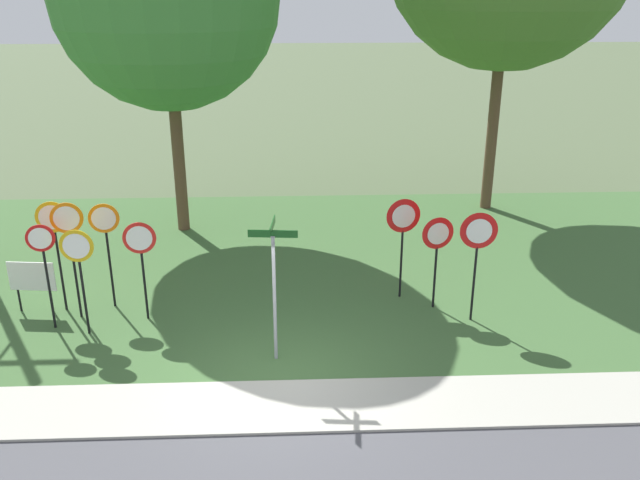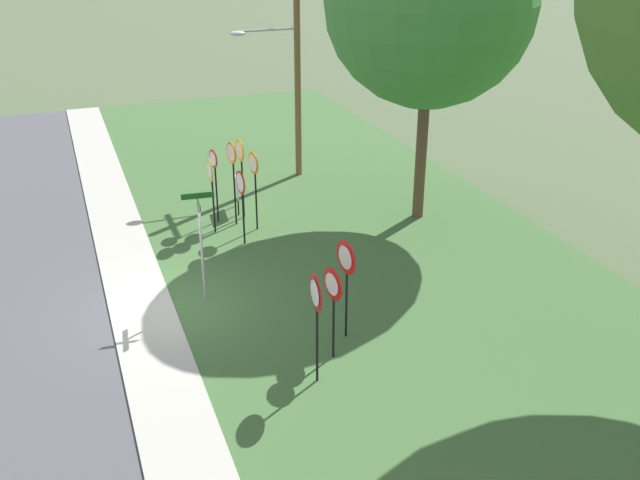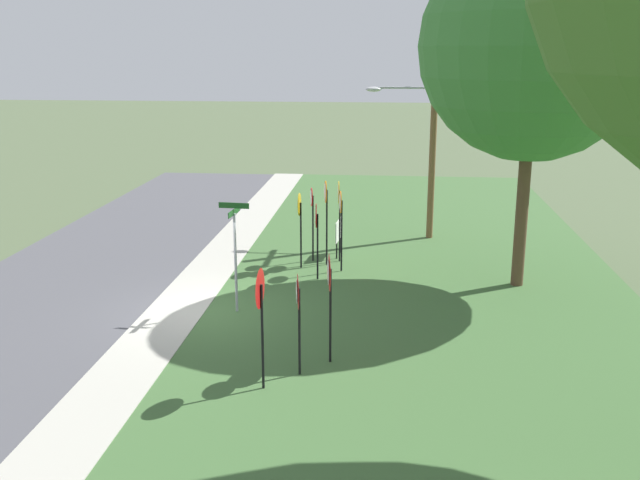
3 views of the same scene
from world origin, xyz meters
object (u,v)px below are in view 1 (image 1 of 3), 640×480
at_px(stop_sign_far_right, 106,233).
at_px(yield_sign_far_left, 478,241).
at_px(yield_sign_near_left, 438,242).
at_px(notice_board, 32,279).
at_px(stop_sign_near_right, 69,236).
at_px(stop_sign_far_center, 43,256).
at_px(stop_sign_center_tall, 54,232).
at_px(street_name_post, 274,280).
at_px(stop_sign_far_left, 78,260).
at_px(yield_sign_near_right, 403,225).
at_px(stop_sign_near_left, 141,250).

relative_size(stop_sign_far_right, yield_sign_far_left, 0.99).
xyz_separation_m(yield_sign_near_left, yield_sign_far_left, (0.73, -0.67, 0.27)).
xyz_separation_m(yield_sign_far_left, notice_board, (-10.06, 0.87, -1.12)).
bearing_deg(stop_sign_near_right, stop_sign_far_center, -140.78).
relative_size(stop_sign_center_tall, street_name_post, 0.90).
height_order(stop_sign_far_right, yield_sign_near_left, stop_sign_far_right).
xyz_separation_m(stop_sign_far_left, notice_board, (-1.51, 1.14, -0.94)).
bearing_deg(stop_sign_near_right, stop_sign_far_left, -72.96).
bearing_deg(yield_sign_near_right, yield_sign_near_left, -49.72).
bearing_deg(stop_sign_far_center, notice_board, 118.43).
relative_size(stop_sign_near_left, stop_sign_near_right, 0.85).
relative_size(yield_sign_far_left, notice_board, 2.07).
distance_m(stop_sign_near_right, stop_sign_center_tall, 0.60).
bearing_deg(yield_sign_near_right, notice_board, 173.56).
relative_size(stop_sign_center_tall, notice_board, 2.15).
distance_m(stop_sign_near_right, street_name_post, 4.95).
xyz_separation_m(stop_sign_near_left, stop_sign_far_left, (-1.16, -0.65, 0.06)).
xyz_separation_m(stop_sign_far_left, stop_sign_far_right, (0.24, 1.32, 0.09)).
xyz_separation_m(stop_sign_far_right, yield_sign_near_right, (6.87, 0.22, 0.03)).
bearing_deg(street_name_post, notice_board, 162.70).
bearing_deg(stop_sign_near_right, stop_sign_near_left, -14.95).
height_order(stop_sign_near_right, stop_sign_far_right, stop_sign_near_right).
bearing_deg(notice_board, stop_sign_far_center, -44.48).
distance_m(stop_sign_far_left, notice_board, 2.11).
bearing_deg(yield_sign_near_right, stop_sign_near_right, 176.53).
xyz_separation_m(stop_sign_far_right, notice_board, (-1.76, -0.18, -1.03)).
distance_m(yield_sign_far_left, street_name_post, 4.66).
xyz_separation_m(stop_sign_near_left, stop_sign_near_right, (-1.55, 0.14, 0.31)).
bearing_deg(stop_sign_far_center, stop_sign_far_left, -30.70).
xyz_separation_m(stop_sign_far_left, yield_sign_near_left, (7.82, 0.93, -0.09)).
bearing_deg(stop_sign_center_tall, stop_sign_far_left, -59.54).
bearing_deg(notice_board, stop_sign_near_right, -10.77).
relative_size(stop_sign_near_right, stop_sign_far_right, 1.08).
height_order(stop_sign_far_center, yield_sign_near_right, yield_sign_near_right).
distance_m(stop_sign_near_right, yield_sign_near_right, 7.55).
xyz_separation_m(stop_sign_near_left, stop_sign_center_tall, (-2.01, 0.53, 0.25)).
bearing_deg(stop_sign_far_center, stop_sign_near_left, -0.84).
xyz_separation_m(stop_sign_near_right, stop_sign_far_center, (-0.43, -0.49, -0.27)).
bearing_deg(stop_sign_far_right, yield_sign_near_left, -10.98).
bearing_deg(stop_sign_near_left, yield_sign_near_right, 2.98).
bearing_deg(stop_sign_far_left, stop_sign_near_left, 29.15).
bearing_deg(yield_sign_far_left, street_name_post, -159.14).
height_order(stop_sign_near_left, street_name_post, street_name_post).
height_order(stop_sign_center_tall, yield_sign_near_right, stop_sign_center_tall).
bearing_deg(stop_sign_far_right, stop_sign_near_left, -44.17).
height_order(stop_sign_near_right, notice_board, stop_sign_near_right).
distance_m(stop_sign_near_right, yield_sign_near_left, 8.22).
bearing_deg(stop_sign_near_right, yield_sign_near_right, -4.05).
bearing_deg(yield_sign_far_left, stop_sign_near_right, 179.21).
relative_size(stop_sign_near_right, stop_sign_center_tall, 1.03).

